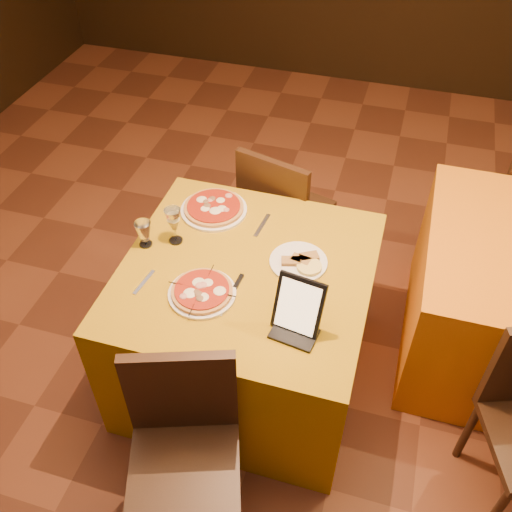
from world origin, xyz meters
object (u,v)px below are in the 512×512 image
(pizza_far, at_px, (214,209))
(tablet, at_px, (299,306))
(chair_main_far, at_px, (288,211))
(wine_glass, at_px, (174,225))
(chair_main_near, at_px, (184,469))
(main_table, at_px, (247,323))
(pizza_near, at_px, (202,292))
(water_glass, at_px, (144,234))

(pizza_far, distance_m, tablet, 0.82)
(chair_main_far, relative_size, wine_glass, 4.79)
(chair_main_near, height_order, tablet, tablet)
(chair_main_far, bearing_deg, main_table, 105.28)
(chair_main_near, relative_size, pizza_near, 3.15)
(pizza_near, distance_m, wine_glass, 0.38)
(pizza_far, xyz_separation_m, tablet, (0.56, -0.59, 0.10))
(chair_main_far, height_order, tablet, tablet)
(chair_main_near, relative_size, water_glass, 7.00)
(main_table, relative_size, water_glass, 8.46)
(chair_main_near, height_order, pizza_near, chair_main_near)
(tablet, bearing_deg, chair_main_far, 114.37)
(chair_main_near, height_order, water_glass, chair_main_near)
(chair_main_near, height_order, chair_main_far, same)
(tablet, bearing_deg, chair_main_near, -108.26)
(main_table, xyz_separation_m, chair_main_far, (0.00, 0.80, 0.08))
(chair_main_far, distance_m, water_glass, 0.99)
(wine_glass, bearing_deg, chair_main_near, -67.64)
(main_table, bearing_deg, pizza_far, 128.70)
(chair_main_far, distance_m, pizza_near, 1.05)
(main_table, xyz_separation_m, pizza_far, (-0.27, 0.34, 0.39))
(main_table, distance_m, wine_glass, 0.60)
(main_table, height_order, pizza_near, pizza_near)
(water_glass, bearing_deg, pizza_far, 55.41)
(wine_glass, bearing_deg, chair_main_far, 62.72)
(main_table, xyz_separation_m, pizza_near, (-0.13, -0.20, 0.39))
(chair_main_near, bearing_deg, tablet, 43.84)
(wine_glass, height_order, tablet, tablet)
(pizza_near, distance_m, pizza_far, 0.56)
(chair_main_far, xyz_separation_m, wine_glass, (-0.37, -0.71, 0.39))
(chair_main_near, relative_size, wine_glass, 4.79)
(pizza_near, height_order, water_glass, water_glass)
(pizza_near, xyz_separation_m, water_glass, (-0.36, 0.22, 0.05))
(pizza_near, height_order, wine_glass, wine_glass)
(water_glass, bearing_deg, chair_main_near, -59.42)
(chair_main_near, bearing_deg, wine_glass, 93.37)
(main_table, distance_m, chair_main_near, 0.82)
(water_glass, bearing_deg, chair_main_far, 57.64)
(chair_main_near, relative_size, chair_main_far, 1.00)
(water_glass, bearing_deg, pizza_near, -31.53)
(pizza_far, relative_size, wine_glass, 1.72)
(chair_main_far, height_order, pizza_near, chair_main_far)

